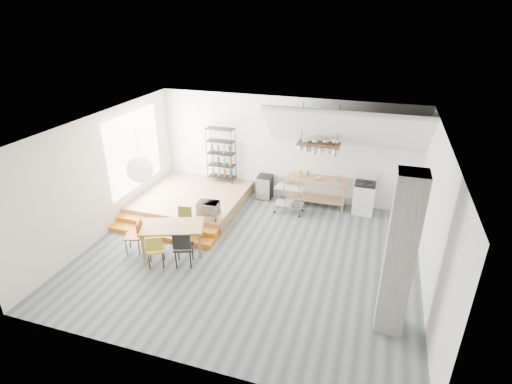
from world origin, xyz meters
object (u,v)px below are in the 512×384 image
(rolling_cart, at_px, (289,196))
(mini_fridge, at_px, (265,187))
(dining_table, at_px, (173,228))
(stove, at_px, (364,197))

(rolling_cart, bearing_deg, mini_fridge, 143.83)
(dining_table, bearing_deg, stove, 18.82)
(stove, xyz_separation_m, dining_table, (-4.35, -3.55, 0.15))
(rolling_cart, bearing_deg, dining_table, -126.72)
(dining_table, relative_size, rolling_cart, 2.03)
(stove, distance_m, dining_table, 5.62)
(stove, bearing_deg, dining_table, -140.76)
(dining_table, distance_m, rolling_cart, 3.64)
(stove, height_order, rolling_cart, stove)
(stove, bearing_deg, rolling_cart, -161.61)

